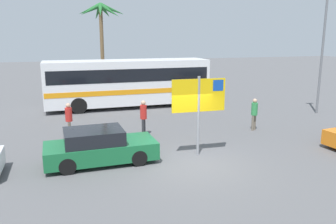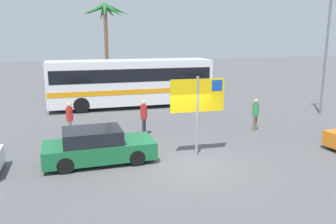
# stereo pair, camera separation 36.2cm
# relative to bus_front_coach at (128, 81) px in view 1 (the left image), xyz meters

# --- Properties ---
(ground) EXTENTS (120.00, 120.00, 0.00)m
(ground) POSITION_rel_bus_front_coach_xyz_m (0.06, -11.49, -1.78)
(ground) COLOR #565659
(bus_front_coach) EXTENTS (10.88, 2.66, 3.17)m
(bus_front_coach) POSITION_rel_bus_front_coach_xyz_m (0.00, 0.00, 0.00)
(bus_front_coach) COLOR white
(bus_front_coach) RESTS_ON ground
(ferry_sign) EXTENTS (2.20, 0.15, 3.20)m
(ferry_sign) POSITION_rel_bus_front_coach_xyz_m (0.80, -10.54, 0.54)
(ferry_sign) COLOR gray
(ferry_sign) RESTS_ON ground
(car_green) EXTENTS (4.17, 1.86, 1.32)m
(car_green) POSITION_rel_bus_front_coach_xyz_m (-3.15, -10.24, -1.15)
(car_green) COLOR #196638
(car_green) RESTS_ON ground
(pedestrian_near_sign) EXTENTS (0.32, 0.32, 1.64)m
(pedestrian_near_sign) POSITION_rel_bus_front_coach_xyz_m (4.94, -7.93, -0.82)
(pedestrian_near_sign) COLOR #706656
(pedestrian_near_sign) RESTS_ON ground
(pedestrian_crossing_lot) EXTENTS (0.32, 0.32, 1.68)m
(pedestrian_crossing_lot) POSITION_rel_bus_front_coach_xyz_m (-4.11, -6.48, -0.80)
(pedestrian_crossing_lot) COLOR #706656
(pedestrian_crossing_lot) RESTS_ON ground
(pedestrian_by_bus) EXTENTS (0.32, 0.32, 1.74)m
(pedestrian_by_bus) POSITION_rel_bus_front_coach_xyz_m (-0.68, -7.19, -0.76)
(pedestrian_by_bus) COLOR #2D2D33
(pedestrian_by_bus) RESTS_ON ground
(lamp_post_right_side) EXTENTS (0.56, 0.20, 7.43)m
(lamp_post_right_side) POSITION_rel_bus_front_coach_xyz_m (10.87, -5.63, 2.26)
(lamp_post_right_side) COLOR slate
(lamp_post_right_side) RESTS_ON ground
(palm_tree_seaside) EXTENTS (4.04, 3.99, 7.55)m
(palm_tree_seaside) POSITION_rel_bus_front_coach_xyz_m (-0.67, 7.87, 4.44)
(palm_tree_seaside) COLOR brown
(palm_tree_seaside) RESTS_ON ground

